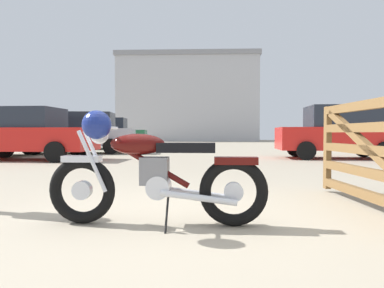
% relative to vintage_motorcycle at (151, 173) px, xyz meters
% --- Properties ---
extents(ground_plane, '(80.00, 80.00, 0.00)m').
position_rel_vintage_motorcycle_xyz_m(ground_plane, '(0.19, 0.20, -0.49)').
color(ground_plane, tan).
extents(vintage_motorcycle, '(2.08, 0.74, 1.07)m').
position_rel_vintage_motorcycle_xyz_m(vintage_motorcycle, '(0.00, 0.00, 0.00)').
color(vintage_motorcycle, black).
rests_on(vintage_motorcycle, ground_plane).
extents(pale_sedan_back, '(3.90, 1.84, 1.78)m').
position_rel_vintage_motorcycle_xyz_m(pale_sedan_back, '(4.57, 8.85, 0.43)').
color(pale_sedan_back, black).
rests_on(pale_sedan_back, ground_plane).
extents(silver_sedan_mid, '(4.22, 1.96, 1.67)m').
position_rel_vintage_motorcycle_xyz_m(silver_sedan_mid, '(-5.59, 7.27, 0.34)').
color(silver_sedan_mid, black).
rests_on(silver_sedan_mid, ground_plane).
extents(blue_hatchback_right, '(4.93, 2.57, 1.74)m').
position_rel_vintage_motorcycle_xyz_m(blue_hatchback_right, '(-5.62, 10.93, 0.45)').
color(blue_hatchback_right, black).
rests_on(blue_hatchback_right, ground_plane).
extents(red_hatchback_near, '(4.40, 2.37, 1.67)m').
position_rel_vintage_motorcycle_xyz_m(red_hatchback_near, '(-5.60, 14.72, 0.34)').
color(red_hatchback_near, black).
rests_on(red_hatchback_near, ground_plane).
extents(dark_sedan_left, '(4.35, 2.25, 1.67)m').
position_rel_vintage_motorcycle_xyz_m(dark_sedan_left, '(-8.81, 15.75, 0.34)').
color(dark_sedan_left, black).
rests_on(dark_sedan_left, ground_plane).
extents(industrial_building, '(15.52, 11.98, 9.25)m').
position_rel_vintage_motorcycle_xyz_m(industrial_building, '(-3.36, 36.70, 4.15)').
color(industrial_building, '#B2B2B7').
rests_on(industrial_building, ground_plane).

